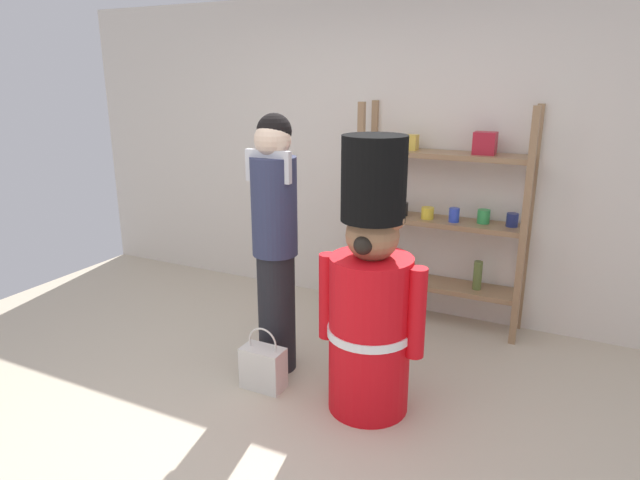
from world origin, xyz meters
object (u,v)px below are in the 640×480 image
Objects in this scene: merchandise_shelf at (443,217)px; person_shopper at (275,237)px; teddy_bear_guard at (371,298)px; shopping_bag at (263,367)px.

person_shopper is at bearing -122.37° from merchandise_shelf.
teddy_bear_guard reaches higher than shopping_bag.
merchandise_shelf is at bearing 87.99° from teddy_bear_guard.
merchandise_shelf is 1.44m from teddy_bear_guard.
shopping_bag is (0.05, -0.27, -0.80)m from person_shopper.
person_shopper reaches higher than teddy_bear_guard.
shopping_bag is at bearing -78.98° from person_shopper.
shopping_bag is (-0.74, -1.53, -0.74)m from merchandise_shelf.
merchandise_shelf is 1.07× the size of teddy_bear_guard.
merchandise_shelf is 1.48m from person_shopper.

